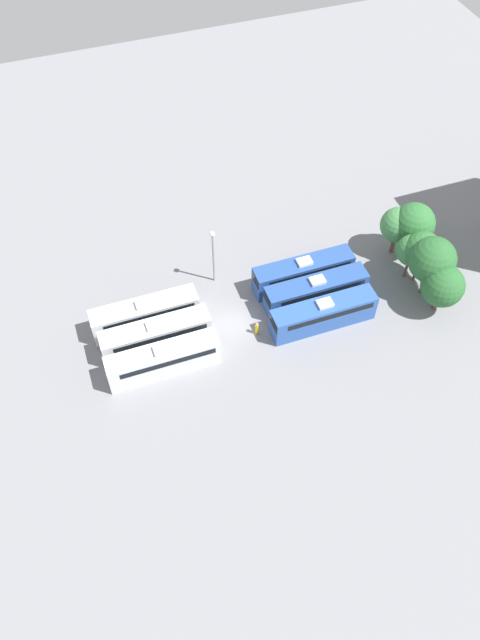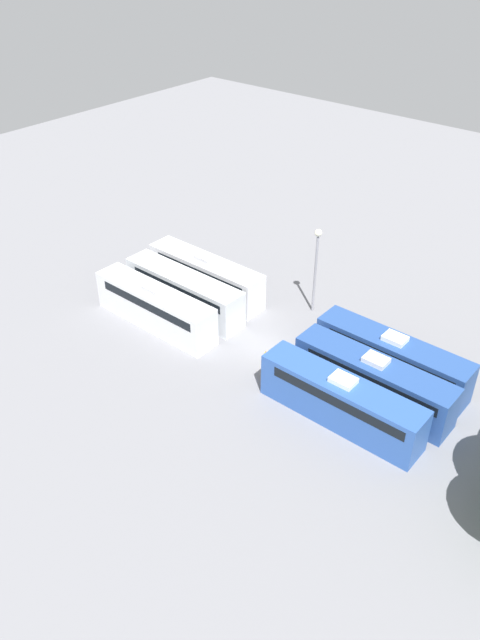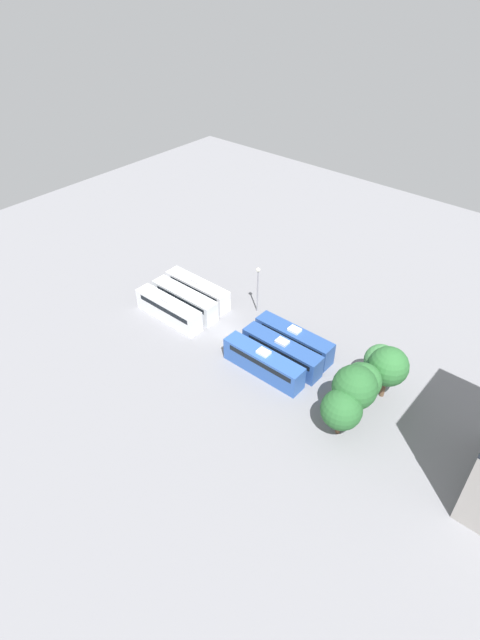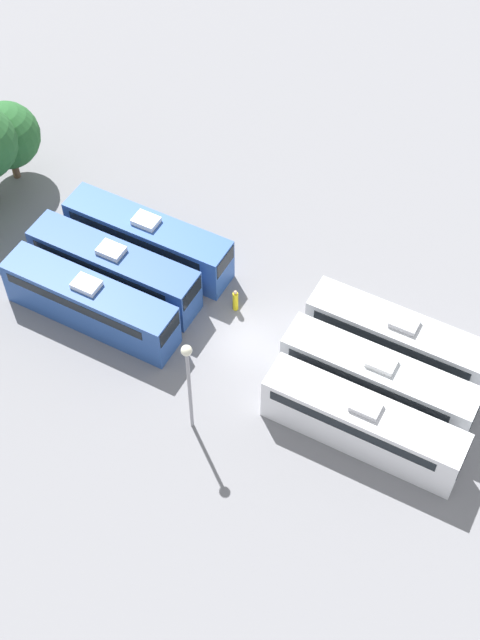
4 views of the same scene
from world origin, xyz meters
TOP-DOWN VIEW (x-y plane):
  - ground_plane at (0.00, 0.00)m, footprint 123.86×123.86m
  - bus_0 at (-3.18, -9.01)m, footprint 2.45×11.39m
  - bus_1 at (-0.11, -8.63)m, footprint 2.45×11.39m
  - bus_2 at (3.08, -8.71)m, footprint 2.45×11.39m
  - bus_3 at (-3.14, 9.00)m, footprint 2.45×11.39m
  - bus_4 at (-0.14, 9.23)m, footprint 2.45×11.39m
  - bus_5 at (3.02, 8.68)m, footprint 2.45×11.39m
  - worker_person at (1.85, 1.63)m, footprint 0.36×0.36m
  - light_pole at (-6.81, -0.26)m, footprint 0.60×0.60m

SIDE VIEW (x-z plane):
  - ground_plane at x=0.00m, z-range 0.00..0.00m
  - worker_person at x=1.85m, z-range -0.06..1.66m
  - bus_0 at x=-3.18m, z-range -0.02..3.59m
  - bus_1 at x=-0.11m, z-range -0.02..3.59m
  - bus_2 at x=3.08m, z-range -0.02..3.59m
  - bus_3 at x=-3.14m, z-range -0.02..3.59m
  - bus_4 at x=-0.14m, z-range -0.02..3.59m
  - bus_5 at x=3.02m, z-range -0.02..3.59m
  - light_pole at x=-6.81m, z-range 1.36..8.87m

